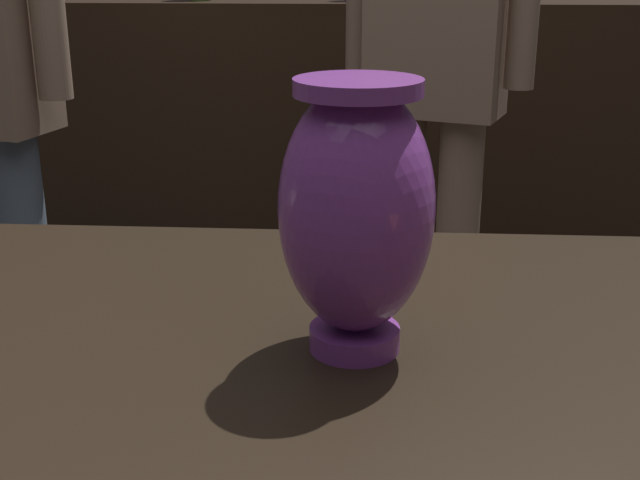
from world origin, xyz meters
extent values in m
cube|color=black|center=(0.00, 0.00, 0.78)|extent=(1.20, 0.64, 0.05)
cube|color=black|center=(0.00, 2.20, 0.47)|extent=(2.60, 0.40, 0.95)
cube|color=black|center=(0.00, 2.20, 0.97)|extent=(2.60, 0.40, 0.04)
cylinder|color=#7A388E|center=(0.06, -0.02, 0.81)|extent=(0.08, 0.08, 0.02)
ellipsoid|color=#7A388E|center=(0.06, -0.02, 0.93)|extent=(0.13, 0.13, 0.22)
cylinder|color=#7A388E|center=(0.06, -0.02, 1.04)|extent=(0.11, 0.11, 0.01)
cylinder|color=slate|center=(-0.70, 1.02, 0.39)|extent=(0.11, 0.11, 0.78)
cylinder|color=#846B56|center=(0.30, 1.33, 0.38)|extent=(0.11, 0.11, 0.76)
cylinder|color=#846B56|center=(0.16, 1.38, 0.38)|extent=(0.11, 0.11, 0.76)
camera|label=1|loc=(0.08, -0.70, 1.14)|focal=46.66mm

